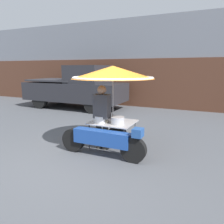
# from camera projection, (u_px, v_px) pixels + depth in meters

# --- Properties ---
(ground_plane) EXTENTS (36.00, 36.00, 0.00)m
(ground_plane) POSITION_uv_depth(u_px,v_px,m) (80.00, 161.00, 4.64)
(ground_plane) COLOR #4C4F54
(shopfront_building) EXTENTS (28.00, 2.06, 4.37)m
(shopfront_building) POSITION_uv_depth(u_px,v_px,m) (163.00, 64.00, 11.30)
(shopfront_building) COLOR gray
(shopfront_building) RESTS_ON ground
(vendor_motorcycle_cart) EXTENTS (2.05, 1.94, 2.00)m
(vendor_motorcycle_cart) POSITION_uv_depth(u_px,v_px,m) (112.00, 84.00, 5.07)
(vendor_motorcycle_cart) COLOR black
(vendor_motorcycle_cart) RESTS_ON ground
(vendor_person) EXTENTS (0.38, 0.22, 1.55)m
(vendor_person) POSITION_uv_depth(u_px,v_px,m) (102.00, 114.00, 5.20)
(vendor_person) COLOR #4C473D
(vendor_person) RESTS_ON ground
(pickup_truck) EXTENTS (4.96, 1.98, 2.07)m
(pickup_truck) POSITION_uv_depth(u_px,v_px,m) (77.00, 88.00, 10.62)
(pickup_truck) COLOR black
(pickup_truck) RESTS_ON ground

